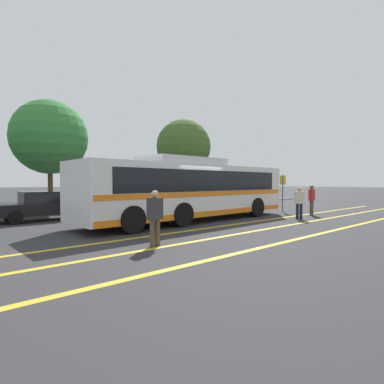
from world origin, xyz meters
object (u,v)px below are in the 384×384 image
(pedestrian_2, at_px, (155,215))
(bus_stop_sign, at_px, (283,188))
(parked_car_1, at_px, (47,206))
(parked_car_2, at_px, (143,200))
(pedestrian_0, at_px, (312,198))
(tree_1, at_px, (184,147))
(transit_bus, at_px, (192,189))
(pedestrian_1, at_px, (299,201))
(tree_0, at_px, (50,137))

(pedestrian_2, height_order, bus_stop_sign, bus_stop_sign)
(parked_car_1, xyz_separation_m, parked_car_2, (5.58, 0.40, 0.05))
(parked_car_1, xyz_separation_m, pedestrian_0, (11.63, -7.29, 0.24))
(tree_1, bearing_deg, parked_car_1, -163.38)
(pedestrian_0, bearing_deg, transit_bus, 149.72)
(parked_car_1, height_order, parked_car_2, parked_car_2)
(pedestrian_1, height_order, tree_1, tree_1)
(transit_bus, relative_size, pedestrian_2, 7.31)
(pedestrian_2, height_order, tree_1, tree_1)
(pedestrian_1, distance_m, pedestrian_2, 8.87)
(parked_car_2, xyz_separation_m, pedestrian_1, (3.92, -8.15, 0.13))
(pedestrian_0, relative_size, pedestrian_1, 1.05)
(tree_0, bearing_deg, parked_car_1, -107.92)
(parked_car_1, bearing_deg, bus_stop_sign, 67.92)
(pedestrian_0, relative_size, tree_1, 0.24)
(pedestrian_1, bearing_deg, transit_bus, 15.85)
(pedestrian_1, height_order, bus_stop_sign, bus_stop_sign)
(pedestrian_0, bearing_deg, tree_0, 125.39)
(transit_bus, height_order, bus_stop_sign, transit_bus)
(parked_car_1, distance_m, pedestrian_1, 12.26)
(transit_bus, distance_m, tree_1, 10.56)
(pedestrian_0, bearing_deg, pedestrian_2, 176.83)
(pedestrian_2, height_order, tree_0, tree_0)
(transit_bus, bearing_deg, bus_stop_sign, 84.77)
(pedestrian_2, bearing_deg, parked_car_1, 101.22)
(pedestrian_0, distance_m, bus_stop_sign, 2.37)
(bus_stop_sign, bearing_deg, tree_0, -130.20)
(pedestrian_2, distance_m, tree_1, 16.18)
(tree_1, bearing_deg, parked_car_2, -152.37)
(parked_car_2, distance_m, tree_0, 6.61)
(pedestrian_1, bearing_deg, tree_1, -47.83)
(pedestrian_2, bearing_deg, pedestrian_1, 10.35)
(bus_stop_sign, distance_m, tree_1, 9.08)
(tree_0, height_order, tree_1, tree_1)
(pedestrian_1, xyz_separation_m, tree_0, (-8.33, 11.35, 3.59))
(pedestrian_2, relative_size, bus_stop_sign, 0.70)
(transit_bus, distance_m, parked_car_2, 5.17)
(parked_car_2, height_order, tree_0, tree_0)
(parked_car_2, xyz_separation_m, bus_stop_sign, (6.69, -5.47, 0.69))
(transit_bus, relative_size, parked_car_2, 2.41)
(bus_stop_sign, relative_size, tree_0, 0.34)
(pedestrian_0, height_order, pedestrian_1, pedestrian_0)
(pedestrian_2, xyz_separation_m, tree_0, (0.52, 11.91, 3.58))
(pedestrian_0, height_order, tree_1, tree_1)
(pedestrian_1, distance_m, tree_0, 14.54)
(pedestrian_1, distance_m, bus_stop_sign, 3.90)
(parked_car_2, bearing_deg, parked_car_1, -87.17)
(parked_car_1, xyz_separation_m, tree_1, (11.21, 3.35, 3.98))
(pedestrian_1, xyz_separation_m, pedestrian_2, (-8.85, -0.55, 0.01))
(pedestrian_1, height_order, pedestrian_2, pedestrian_2)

